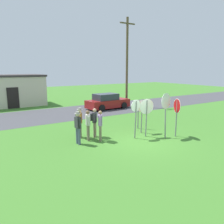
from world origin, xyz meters
TOP-DOWN VIEW (x-y plane):
  - ground_plane at (0.00, 0.00)m, footprint 80.00×80.00m
  - street_asphalt at (0.00, 9.82)m, footprint 60.00×6.40m
  - building_background at (-3.76, 16.99)m, footprint 7.04×4.27m
  - utility_pole at (6.46, 9.82)m, footprint 1.80×0.24m
  - parked_car_on_street at (3.98, 9.68)m, footprint 4.39×2.20m
  - stop_sign_low_front at (1.68, -0.17)m, footprint 0.89×0.21m
  - stop_sign_center_cluster at (1.67, 2.21)m, footprint 0.44×0.52m
  - stop_sign_leaning_right at (0.89, 0.54)m, footprint 0.88×0.23m
  - stop_sign_leaning_left at (1.18, 1.28)m, footprint 0.73×0.11m
  - stop_sign_nearest at (0.13, 0.59)m, footprint 0.68×0.16m
  - stop_sign_tallest at (2.35, -0.40)m, footprint 0.35×0.79m
  - person_near_signs at (-2.42, 2.51)m, footprint 0.43×0.55m
  - person_in_dark_shirt at (-2.26, 1.77)m, footprint 0.33×0.54m
  - person_on_left at (-2.99, 1.49)m, footprint 0.32×0.57m
  - person_in_teal at (-1.74, 1.33)m, footprint 0.38×0.50m
  - person_in_blue at (-1.66, 2.13)m, footprint 0.47×0.48m

SIDE VIEW (x-z plane):
  - ground_plane at x=0.00m, z-range 0.00..0.00m
  - street_asphalt at x=0.00m, z-range 0.00..0.01m
  - parked_car_on_street at x=3.98m, z-range -0.07..1.44m
  - person_in_dark_shirt at x=-2.26m, z-range 0.11..1.80m
  - person_in_teal at x=-1.74m, z-range 0.11..1.80m
  - person_in_blue at x=-1.66m, z-range 0.14..1.83m
  - person_on_left at x=-2.99m, z-range 0.12..1.85m
  - person_near_signs at x=-2.42m, z-range 0.14..1.88m
  - stop_sign_center_cluster at x=1.67m, z-range 0.33..2.21m
  - stop_sign_leaning_left at x=1.18m, z-range 0.37..2.41m
  - stop_sign_nearest at x=0.13m, z-range 0.39..2.62m
  - stop_sign_leaning_right at x=0.89m, z-range 0.42..2.65m
  - stop_sign_tallest at x=2.35m, z-range 0.42..2.67m
  - building_background at x=-3.76m, z-range 0.01..3.29m
  - stop_sign_low_front at x=1.68m, z-range 0.51..3.08m
  - utility_pole at x=6.46m, z-range 0.19..9.11m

